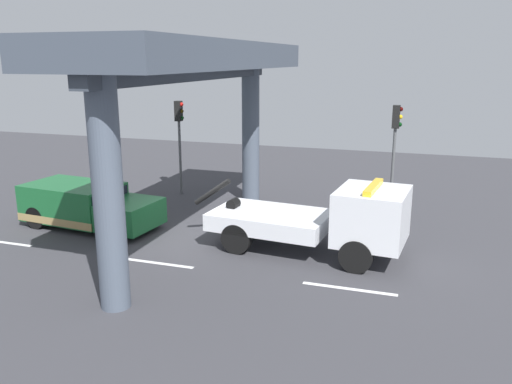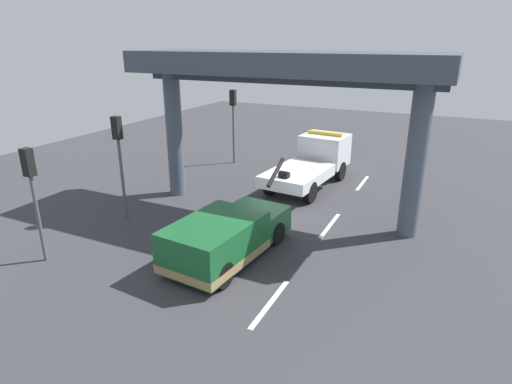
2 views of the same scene
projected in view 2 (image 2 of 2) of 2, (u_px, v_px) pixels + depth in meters
ground_plane at (275, 216)px, 18.29m from camera, size 60.00×40.00×0.10m
lane_stripe_west at (270, 303)px, 12.18m from camera, size 2.60×0.16×0.01m
lane_stripe_mid at (330, 225)px, 17.27m from camera, size 2.60×0.16×0.01m
lane_stripe_east at (362, 183)px, 22.36m from camera, size 2.60×0.16×0.01m
tow_truck_white at (314, 161)px, 21.99m from camera, size 7.33×2.93×2.46m
towed_van_green at (225, 238)px, 14.43m from camera, size 5.37×2.64×1.58m
overpass_structure at (282, 76)px, 16.73m from camera, size 3.60×12.68×6.67m
traffic_light_near at (32, 180)px, 13.62m from camera, size 0.39×0.32×3.92m
traffic_light_far at (119, 146)px, 16.92m from camera, size 0.39×0.32×4.30m
traffic_light_mid at (233, 110)px, 24.96m from camera, size 0.39×0.32×4.37m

